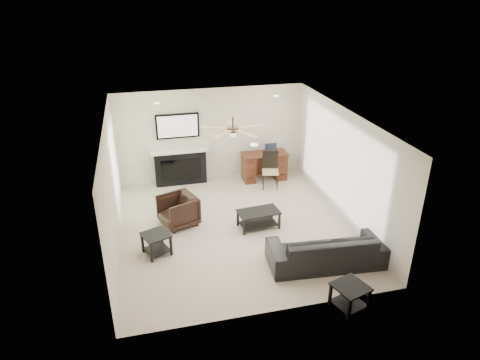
{
  "coord_description": "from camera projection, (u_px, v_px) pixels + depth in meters",
  "views": [
    {
      "loc": [
        -1.82,
        -7.96,
        4.96
      ],
      "look_at": [
        0.12,
        -0.03,
        1.16
      ],
      "focal_mm": 32.0,
      "sensor_mm": 36.0,
      "label": 1
    }
  ],
  "objects": [
    {
      "name": "end_table_near",
      "position": [
        349.0,
        297.0,
        7.07
      ],
      "size": [
        0.65,
        0.65,
        0.45
      ],
      "primitive_type": "cube",
      "rotation": [
        0.0,
        0.0,
        0.3
      ],
      "color": "black",
      "rests_on": "ground"
    },
    {
      "name": "fireplace_unit",
      "position": [
        180.0,
        150.0,
        11.18
      ],
      "size": [
        1.52,
        0.34,
        1.91
      ],
      "primitive_type": "cube",
      "color": "black",
      "rests_on": "ground"
    },
    {
      "name": "coffee_table",
      "position": [
        258.0,
        219.0,
        9.43
      ],
      "size": [
        0.94,
        0.58,
        0.4
      ],
      "primitive_type": "cube",
      "rotation": [
        0.0,
        0.0,
        0.09
      ],
      "color": "black",
      "rests_on": "ground"
    },
    {
      "name": "desk",
      "position": [
        264.0,
        166.0,
        11.67
      ],
      "size": [
        1.22,
        0.56,
        0.76
      ],
      "primitive_type": "cube",
      "color": "#3F1A0F",
      "rests_on": "ground"
    },
    {
      "name": "end_table_left",
      "position": [
        157.0,
        244.0,
        8.49
      ],
      "size": [
        0.65,
        0.65,
        0.45
      ],
      "primitive_type": "cube",
      "rotation": [
        0.0,
        0.0,
        0.37
      ],
      "color": "black",
      "rests_on": "ground"
    },
    {
      "name": "armchair",
      "position": [
        178.0,
        210.0,
        9.48
      ],
      "size": [
        0.97,
        0.96,
        0.69
      ],
      "primitive_type": "imported",
      "rotation": [
        0.0,
        0.0,
        -1.21
      ],
      "color": "black",
      "rests_on": "ground"
    },
    {
      "name": "sofa",
      "position": [
        327.0,
        249.0,
        8.16
      ],
      "size": [
        2.3,
        1.05,
        0.65
      ],
      "primitive_type": "imported",
      "rotation": [
        0.0,
        0.0,
        3.06
      ],
      "color": "black",
      "rests_on": "ground"
    },
    {
      "name": "desk_chair",
      "position": [
        270.0,
        171.0,
        11.14
      ],
      "size": [
        0.51,
        0.53,
        0.97
      ],
      "primitive_type": "cube",
      "rotation": [
        0.0,
        0.0,
        -0.24
      ],
      "color": "black",
      "rests_on": "ground"
    },
    {
      "name": "laptop",
      "position": [
        272.0,
        149.0,
        11.49
      ],
      "size": [
        0.33,
        0.24,
        0.23
      ],
      "primitive_type": "cube",
      "color": "black",
      "rests_on": "desk"
    },
    {
      "name": "room_shell",
      "position": [
        242.0,
        155.0,
        8.89
      ],
      "size": [
        5.5,
        5.54,
        2.52
      ],
      "color": "beige",
      "rests_on": "ground"
    }
  ]
}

